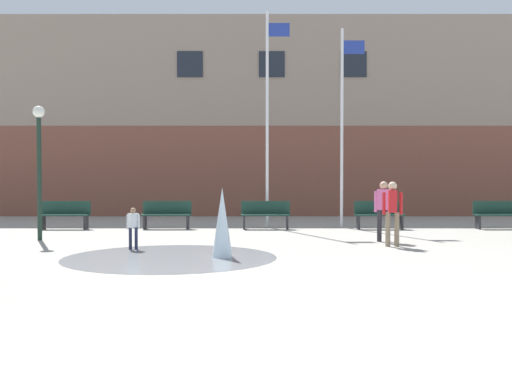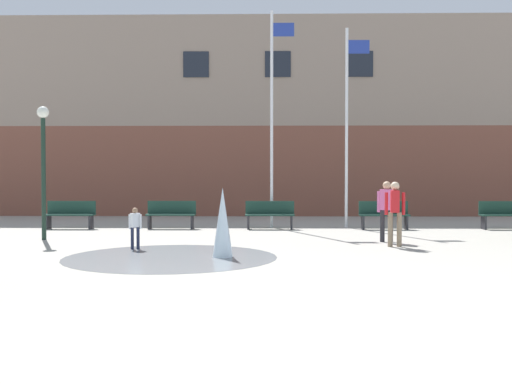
% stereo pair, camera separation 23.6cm
% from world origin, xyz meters
% --- Properties ---
extents(ground_plane, '(100.00, 100.00, 0.00)m').
position_xyz_m(ground_plane, '(0.00, 0.00, 0.00)').
color(ground_plane, '#9E998E').
extents(library_building, '(36.00, 6.05, 8.65)m').
position_xyz_m(library_building, '(0.00, 20.49, 4.32)').
color(library_building, brown).
rests_on(library_building, ground).
extents(splash_fountain, '(4.53, 4.53, 1.49)m').
position_xyz_m(splash_fountain, '(-1.80, 4.49, 0.47)').
color(splash_fountain, gray).
rests_on(splash_fountain, ground).
extents(park_bench_far_left, '(1.60, 0.44, 0.91)m').
position_xyz_m(park_bench_far_left, '(-6.90, 11.25, 0.48)').
color(park_bench_far_left, '#28282D').
rests_on(park_bench_far_left, ground).
extents(park_bench_left_of_flagpoles, '(1.60, 0.44, 0.91)m').
position_xyz_m(park_bench_left_of_flagpoles, '(-3.60, 11.34, 0.48)').
color(park_bench_left_of_flagpoles, '#28282D').
rests_on(park_bench_left_of_flagpoles, ground).
extents(park_bench_under_left_flagpole, '(1.60, 0.44, 0.91)m').
position_xyz_m(park_bench_under_left_flagpole, '(-0.36, 11.29, 0.48)').
color(park_bench_under_left_flagpole, '#28282D').
rests_on(park_bench_under_left_flagpole, ground).
extents(park_bench_under_right_flagpole, '(1.60, 0.44, 0.91)m').
position_xyz_m(park_bench_under_right_flagpole, '(3.35, 11.28, 0.48)').
color(park_bench_under_right_flagpole, '#28282D').
rests_on(park_bench_under_right_flagpole, ground).
extents(park_bench_near_trashcan, '(1.60, 0.44, 0.91)m').
position_xyz_m(park_bench_near_trashcan, '(7.27, 11.35, 0.48)').
color(park_bench_near_trashcan, '#28282D').
rests_on(park_bench_near_trashcan, ground).
extents(teen_by_trashcan, '(0.50, 0.30, 1.59)m').
position_xyz_m(teen_by_trashcan, '(2.69, 7.52, 0.93)').
color(teen_by_trashcan, '#28282D').
rests_on(teen_by_trashcan, ground).
extents(child_running, '(0.31, 0.24, 0.99)m').
position_xyz_m(child_running, '(-3.56, 5.81, 0.58)').
color(child_running, '#1E233D').
rests_on(child_running, ground).
extents(adult_near_bench, '(0.50, 0.37, 1.59)m').
position_xyz_m(adult_near_bench, '(2.67, 6.45, 0.93)').
color(adult_near_bench, '#89755B').
rests_on(adult_near_bench, ground).
extents(flagpole_left, '(0.80, 0.10, 7.25)m').
position_xyz_m(flagpole_left, '(-0.27, 11.93, 3.87)').
color(flagpole_left, silver).
rests_on(flagpole_left, ground).
extents(flagpole_right, '(0.80, 0.10, 6.67)m').
position_xyz_m(flagpole_right, '(2.24, 11.93, 3.57)').
color(flagpole_right, silver).
rests_on(flagpole_right, ground).
extents(lamp_post_left_lane, '(0.32, 0.32, 3.61)m').
position_xyz_m(lamp_post_left_lane, '(-6.50, 7.88, 2.38)').
color(lamp_post_left_lane, '#192D23').
rests_on(lamp_post_left_lane, ground).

